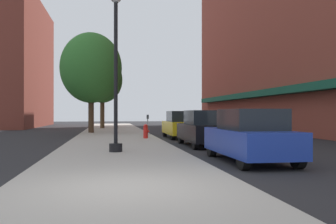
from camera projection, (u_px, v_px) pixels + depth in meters
The scene contains 11 objects.
ground_plane at pixel (174, 135), 25.51m from camera, with size 90.00×90.00×0.00m, color #232326.
sidewalk_slab at pixel (115, 134), 25.88m from camera, with size 4.80×50.00×0.12m, color #A8A399.
building_far_background at pixel (14, 64), 41.98m from camera, with size 6.80×18.00×14.10m.
lamppost at pixel (116, 68), 13.63m from camera, with size 0.48×0.48×5.90m.
fire_hydrant at pixel (146, 131), 20.88m from camera, with size 0.33×0.26×0.79m.
parking_meter_near at pixel (148, 122), 23.70m from camera, with size 0.14×0.09×1.31m.
tree_near at pixel (102, 80), 35.02m from camera, with size 3.77×3.77×6.73m.
tree_mid at pixel (91, 68), 27.10m from camera, with size 4.46×4.46×7.28m.
car_blue at pixel (250, 136), 11.64m from camera, with size 1.80×4.30×1.66m.
car_black at pixel (204, 129), 17.26m from camera, with size 1.80×4.30×1.66m.
car_yellow at pixel (181, 125), 22.84m from camera, with size 1.80×4.30×1.66m.
Camera 1 is at (-0.33, -7.15, 1.53)m, focal length 39.82 mm.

